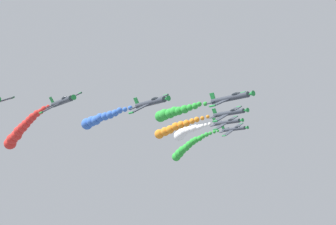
{
  "coord_description": "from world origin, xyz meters",
  "views": [
    {
      "loc": [
        51.39,
        65.64,
        90.71
      ],
      "look_at": [
        0.0,
        0.0,
        104.22
      ],
      "focal_mm": 39.53,
      "sensor_mm": 36.0,
      "label": 1
    }
  ],
  "objects_px": {
    "airplane_right_inner": "(151,103)",
    "airplane_left_outer": "(227,122)",
    "airplane_left_inner": "(229,113)",
    "airplane_lead": "(230,98)",
    "airplane_right_outer": "(62,102)",
    "airplane_trailing": "(234,129)"
  },
  "relations": [
    {
      "from": "airplane_right_inner",
      "to": "airplane_left_outer",
      "type": "bearing_deg",
      "value": -160.8
    },
    {
      "from": "airplane_left_outer",
      "to": "airplane_trailing",
      "type": "bearing_deg",
      "value": -144.63
    },
    {
      "from": "airplane_right_inner",
      "to": "airplane_left_outer",
      "type": "xyz_separation_m",
      "value": [
        -33.97,
        -11.83,
        0.31
      ]
    },
    {
      "from": "airplane_left_inner",
      "to": "airplane_right_outer",
      "type": "xyz_separation_m",
      "value": [
        35.52,
        -11.74,
        0.27
      ]
    },
    {
      "from": "airplane_right_inner",
      "to": "airplane_left_outer",
      "type": "distance_m",
      "value": 35.97
    },
    {
      "from": "airplane_lead",
      "to": "airplane_right_inner",
      "type": "distance_m",
      "value": 15.16
    },
    {
      "from": "airplane_left_inner",
      "to": "airplane_right_inner",
      "type": "distance_m",
      "value": 23.11
    },
    {
      "from": "airplane_lead",
      "to": "airplane_left_inner",
      "type": "relative_size",
      "value": 1.0
    },
    {
      "from": "airplane_lead",
      "to": "airplane_left_outer",
      "type": "bearing_deg",
      "value": -135.98
    },
    {
      "from": "airplane_right_outer",
      "to": "airplane_trailing",
      "type": "distance_m",
      "value": 60.17
    },
    {
      "from": "airplane_lead",
      "to": "airplane_right_inner",
      "type": "xyz_separation_m",
      "value": [
        11.31,
        -10.07,
        -0.71
      ]
    },
    {
      "from": "airplane_right_outer",
      "to": "airplane_left_outer",
      "type": "bearing_deg",
      "value": 178.8
    },
    {
      "from": "airplane_left_inner",
      "to": "airplane_right_outer",
      "type": "height_order",
      "value": "airplane_right_outer"
    },
    {
      "from": "airplane_right_inner",
      "to": "airplane_lead",
      "type": "bearing_deg",
      "value": 138.31
    },
    {
      "from": "airplane_right_outer",
      "to": "airplane_trailing",
      "type": "xyz_separation_m",
      "value": [
        -59.58,
        -8.38,
        -0.43
      ]
    },
    {
      "from": "airplane_right_inner",
      "to": "airplane_right_outer",
      "type": "relative_size",
      "value": 1.0
    },
    {
      "from": "airplane_lead",
      "to": "airplane_trailing",
      "type": "bearing_deg",
      "value": -138.91
    },
    {
      "from": "airplane_right_outer",
      "to": "airplane_right_inner",
      "type": "bearing_deg",
      "value": 134.16
    },
    {
      "from": "airplane_left_inner",
      "to": "airplane_right_outer",
      "type": "relative_size",
      "value": 1.0
    },
    {
      "from": "airplane_left_inner",
      "to": "airplane_left_outer",
      "type": "height_order",
      "value": "airplane_left_inner"
    },
    {
      "from": "airplane_right_outer",
      "to": "airplane_trailing",
      "type": "relative_size",
      "value": 1.0
    },
    {
      "from": "airplane_left_outer",
      "to": "airplane_right_outer",
      "type": "distance_m",
      "value": 46.41
    }
  ]
}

